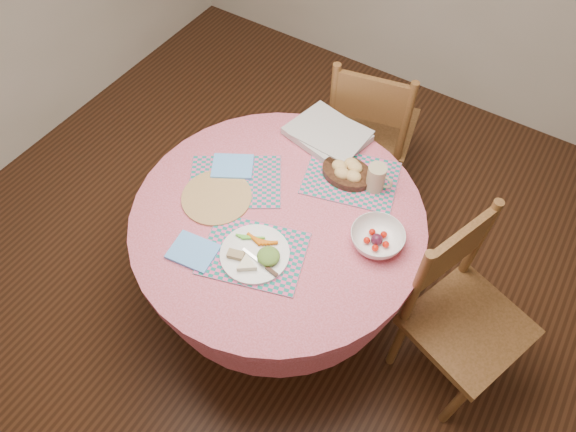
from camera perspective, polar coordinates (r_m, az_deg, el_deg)
name	(u,v)px	position (r m, az deg, el deg)	size (l,w,h in m)	color
ground	(280,298)	(2.78, -0.88, -9.06)	(4.00, 4.00, 0.00)	#331C0F
room_envelope	(272,0)	(1.47, -1.78, 22.86)	(4.01, 4.01, 2.71)	silver
dining_table	(279,241)	(2.30, -1.05, -2.75)	(1.24, 1.24, 0.75)	#D46380
chair_right	(461,312)	(2.29, 18.64, -10.07)	(0.56, 0.57, 0.97)	brown
chair_back	(370,128)	(2.86, 9.15, 9.68)	(0.53, 0.51, 0.97)	brown
placemat_front	(254,253)	(2.03, -3.84, -4.15)	(0.40, 0.30, 0.01)	#15796B
placemat_left	(235,181)	(2.26, -5.88, 3.85)	(0.40, 0.30, 0.01)	#15796B
placemat_back	(351,178)	(2.27, 7.02, 4.21)	(0.40, 0.30, 0.01)	#15796B
wicker_trivet	(217,197)	(2.21, -7.93, 2.08)	(0.30, 0.30, 0.01)	olive
napkin_near	(193,252)	(2.06, -10.48, -3.92)	(0.18, 0.14, 0.01)	#62ABFD
napkin_far	(233,166)	(2.30, -6.18, 5.50)	(0.18, 0.14, 0.01)	#62ABFD
dinner_plate	(255,254)	(2.01, -3.65, -4.29)	(0.27, 0.27, 0.05)	white
bread_bowl	(348,171)	(2.25, 6.64, 4.98)	(0.23, 0.23, 0.08)	black
latte_mug	(377,178)	(2.20, 9.82, 4.19)	(0.12, 0.08, 0.13)	tan
fruit_bowl	(377,238)	(2.06, 9.87, -2.47)	(0.25, 0.25, 0.07)	white
newspaper_stack	(328,134)	(2.41, 4.44, 9.06)	(0.39, 0.34, 0.04)	silver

